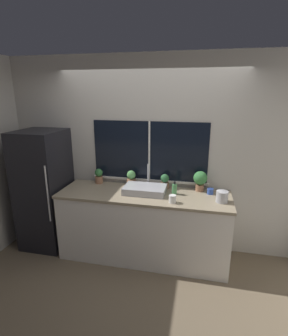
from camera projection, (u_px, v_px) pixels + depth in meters
The scene contains 14 objects.
ground_plane at pixel (138, 270), 3.37m from camera, with size 14.00×14.00×0.00m, color brown.
wall_back at pixel (150, 155), 3.69m from camera, with size 8.00×0.09×2.70m.
wall_left at pixel (48, 140), 4.83m from camera, with size 0.06×7.00×2.70m.
counter at pixel (144, 225), 3.56m from camera, with size 2.25×0.69×0.93m.
refrigerator at pixel (45, 189), 3.80m from camera, with size 0.61×0.72×1.71m.
sink at pixel (145, 189), 3.45m from camera, with size 0.54×0.41×0.34m.
potted_plant_far_left at pixel (99, 176), 3.80m from camera, with size 0.11×0.11×0.22m.
potted_plant_center_left at pixel (131, 178), 3.69m from camera, with size 0.13×0.13×0.22m.
potted_plant_center_right at pixel (165, 181), 3.60m from camera, with size 0.12×0.12×0.20m.
potted_plant_far_right at pixel (200, 179), 3.48m from camera, with size 0.18×0.18×0.27m.
soap_bottle at pixel (174, 189), 3.40m from camera, with size 0.06×0.06×0.17m.
mug_white at pixel (173, 199), 3.14m from camera, with size 0.09×0.09×0.10m.
mug_blue at pixel (210, 191), 3.41m from camera, with size 0.08×0.08×0.08m.
kettle at pixel (222, 196), 3.15m from camera, with size 0.14×0.14×0.15m.
Camera 1 is at (0.70, -2.79, 2.21)m, focal length 28.00 mm.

